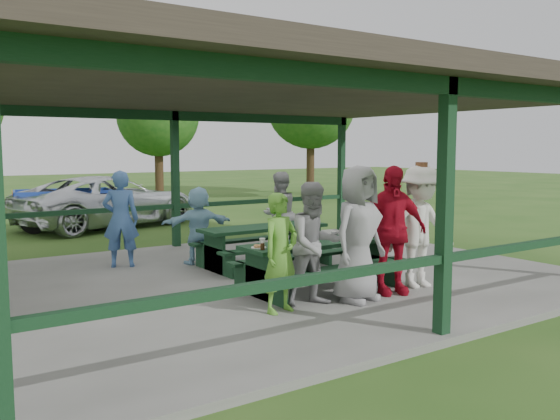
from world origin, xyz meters
TOP-DOWN VIEW (x-y plane):
  - ground at (0.00, 0.00)m, footprint 90.00×90.00m
  - concrete_slab at (0.00, 0.00)m, footprint 10.00×8.00m
  - pavilion_structure at (0.00, 0.00)m, footprint 10.60×8.60m
  - picnic_table_near at (0.15, -1.20)m, footprint 2.51×1.39m
  - picnic_table_far at (0.43, 0.80)m, footprint 2.44×1.39m
  - table_setting at (0.13, -1.17)m, footprint 2.34×0.45m
  - contestant_green at (-1.08, -1.97)m, footprint 0.65×0.49m
  - contestant_grey_left at (-0.49, -1.95)m, footprint 0.91×0.75m
  - contestant_grey_mid at (0.16, -2.11)m, footprint 1.07×0.82m
  - contestant_red at (0.87, -2.05)m, footprint 1.23×0.83m
  - contestant_white_fedora at (1.55, -2.00)m, footprint 1.34×0.91m
  - spectator_lblue at (-0.48, 1.69)m, footprint 1.42×0.64m
  - spectator_blue at (-1.81, 2.20)m, footprint 0.77×0.65m
  - spectator_grey at (1.31, 1.60)m, footprint 0.96×0.83m
  - pickup_truck at (0.05, 8.60)m, footprint 5.85×3.88m
  - farm_trailer at (-1.18, 8.83)m, footprint 3.50×1.88m
  - tree_mid at (4.38, 15.26)m, footprint 3.43×3.43m
  - tree_right at (10.73, 13.04)m, footprint 3.99×3.99m
  - tree_far_right at (12.58, 15.46)m, footprint 4.53×4.53m

SIDE VIEW (x-z plane):
  - ground at x=0.00m, z-range 0.00..0.00m
  - concrete_slab at x=0.00m, z-range 0.00..0.10m
  - picnic_table_far at x=0.43m, z-range 0.19..0.94m
  - picnic_table_near at x=0.15m, z-range 0.20..0.95m
  - farm_trailer at x=-1.18m, z-range -0.01..1.21m
  - pickup_truck at x=0.05m, z-range 0.00..1.49m
  - spectator_lblue at x=-0.48m, z-range 0.10..1.57m
  - table_setting at x=0.13m, z-range 0.83..0.93m
  - contestant_green at x=-1.08m, z-range 0.10..1.71m
  - spectator_grey at x=1.31m, z-range 0.10..1.82m
  - contestant_grey_left at x=-0.49m, z-range 0.10..1.83m
  - spectator_blue at x=-1.81m, z-range 0.10..1.89m
  - contestant_white_fedora at x=1.55m, z-range 0.08..2.05m
  - contestant_red at x=0.87m, z-range 0.10..2.04m
  - contestant_grey_mid at x=0.16m, z-range 0.10..2.05m
  - pavilion_structure at x=0.00m, z-range 1.55..4.79m
  - tree_mid at x=4.38m, z-range 0.95..6.31m
  - tree_right at x=10.73m, z-range 1.11..7.35m
  - tree_far_right at x=12.58m, z-range 1.26..8.34m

